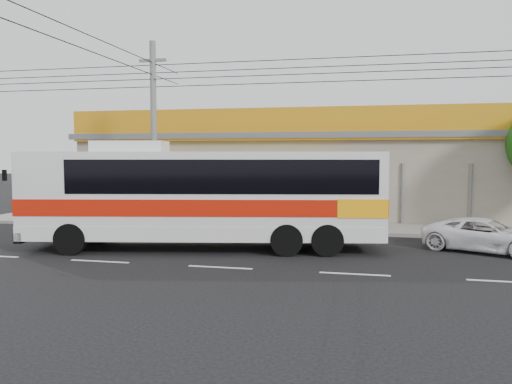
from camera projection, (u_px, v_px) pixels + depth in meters
ground at (240, 252)px, 17.52m from camera, size 120.00×120.00×0.00m
sidewalk at (271, 226)px, 23.36m from camera, size 30.00×3.20×0.15m
lane_markings at (220, 268)px, 15.08m from camera, size 50.00×0.12×0.01m
storefront_building at (289, 174)px, 28.59m from camera, size 22.60×9.20×5.70m
coach_bus at (209, 192)px, 17.88m from camera, size 12.89×4.96×3.89m
motorbike_red at (163, 211)px, 24.24m from camera, size 1.98×1.02×0.99m
motorbike_dark at (56, 205)px, 26.59m from camera, size 1.85×0.90×1.07m
white_car at (486, 235)px, 17.49m from camera, size 4.61×3.44×1.16m
utility_pole at (153, 75)px, 22.15m from camera, size 34.00×14.00×8.42m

